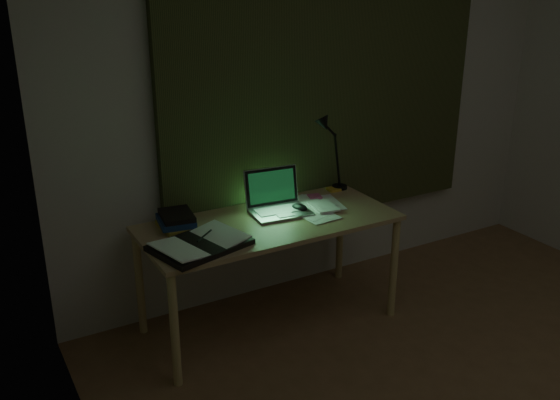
# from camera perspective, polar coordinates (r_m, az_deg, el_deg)

# --- Properties ---
(wall_back) EXTENTS (3.50, 0.00, 2.50)m
(wall_back) POSITION_cam_1_polar(r_m,az_deg,el_deg) (3.92, 4.06, 9.78)
(wall_back) COLOR beige
(wall_back) RESTS_ON ground
(wall_left) EXTENTS (0.00, 4.00, 2.50)m
(wall_left) POSITION_cam_1_polar(r_m,az_deg,el_deg) (1.47, -10.51, -10.06)
(wall_left) COLOR beige
(wall_left) RESTS_ON ground
(curtain) EXTENTS (2.20, 0.06, 2.00)m
(curtain) POSITION_cam_1_polar(r_m,az_deg,el_deg) (3.86, 4.47, 12.60)
(curtain) COLOR #31381C
(curtain) RESTS_ON wall_back
(desk) EXTENTS (1.44, 0.63, 0.66)m
(desk) POSITION_cam_1_polar(r_m,az_deg,el_deg) (3.61, -0.94, -6.73)
(desk) COLOR tan
(desk) RESTS_ON floor
(laptop) EXTENTS (0.37, 0.40, 0.24)m
(laptop) POSITION_cam_1_polar(r_m,az_deg,el_deg) (3.53, 0.05, 0.51)
(laptop) COLOR #B0B1B5
(laptop) RESTS_ON desk
(open_textbook) EXTENTS (0.53, 0.43, 0.04)m
(open_textbook) POSITION_cam_1_polar(r_m,az_deg,el_deg) (3.17, -7.33, -3.99)
(open_textbook) COLOR white
(open_textbook) RESTS_ON desk
(book_stack) EXTENTS (0.19, 0.22, 0.09)m
(book_stack) POSITION_cam_1_polar(r_m,az_deg,el_deg) (3.41, -9.48, -1.83)
(book_stack) COLOR white
(book_stack) RESTS_ON desk
(loose_papers) EXTENTS (0.35, 0.36, 0.02)m
(loose_papers) POSITION_cam_1_polar(r_m,az_deg,el_deg) (3.64, 3.25, -0.70)
(loose_papers) COLOR white
(loose_papers) RESTS_ON desk
(mouse) EXTENTS (0.09, 0.12, 0.04)m
(mouse) POSITION_cam_1_polar(r_m,az_deg,el_deg) (3.61, 1.81, -0.69)
(mouse) COLOR black
(mouse) RESTS_ON desk
(sticky_yellow) EXTENTS (0.08, 0.08, 0.02)m
(sticky_yellow) POSITION_cam_1_polar(r_m,az_deg,el_deg) (3.95, 4.92, 0.99)
(sticky_yellow) COLOR gold
(sticky_yellow) RESTS_ON desk
(sticky_pink) EXTENTS (0.09, 0.09, 0.02)m
(sticky_pink) POSITION_cam_1_polar(r_m,az_deg,el_deg) (3.81, 3.17, 0.29)
(sticky_pink) COLOR #E15792
(sticky_pink) RESTS_ON desk
(desk_lamp) EXTENTS (0.36, 0.29, 0.52)m
(desk_lamp) POSITION_cam_1_polar(r_m,az_deg,el_deg) (3.91, 5.59, 4.64)
(desk_lamp) COLOR black
(desk_lamp) RESTS_ON desk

